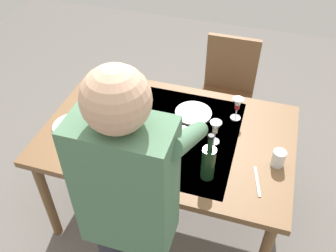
{
  "coord_description": "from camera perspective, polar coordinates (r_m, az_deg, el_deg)",
  "views": [
    {
      "loc": [
        -0.47,
        1.54,
        2.25
      ],
      "look_at": [
        0.0,
        0.0,
        0.8
      ],
      "focal_mm": 39.6,
      "sensor_mm": 36.0,
      "label": 1
    }
  ],
  "objects": [
    {
      "name": "serving_bowl_pasta",
      "position": [
        2.18,
        -7.45,
        -0.81
      ],
      "size": [
        0.3,
        0.3,
        0.07
      ],
      "color": "silver",
      "rests_on": "dining_table"
    },
    {
      "name": "water_cup_near_left",
      "position": [
        2.11,
        2.17,
        -1.47
      ],
      "size": [
        0.07,
        0.07,
        0.1
      ],
      "primitive_type": "cylinder",
      "color": "silver",
      "rests_on": "dining_table"
    },
    {
      "name": "wine_bottle",
      "position": [
        1.89,
        6.23,
        -5.53
      ],
      "size": [
        0.07,
        0.07,
        0.3
      ],
      "color": "black",
      "rests_on": "dining_table"
    },
    {
      "name": "wine_glass_right",
      "position": [
        2.27,
        10.64,
        3.21
      ],
      "size": [
        0.07,
        0.07,
        0.15
      ],
      "color": "white",
      "rests_on": "dining_table"
    },
    {
      "name": "dinner_plate_near",
      "position": [
        2.33,
        3.92,
        2.02
      ],
      "size": [
        0.23,
        0.23,
        0.01
      ],
      "primitive_type": "cylinder",
      "color": "silver",
      "rests_on": "dining_table"
    },
    {
      "name": "water_cup_near_right",
      "position": [
        2.43,
        -5.89,
        5.18
      ],
      "size": [
        0.06,
        0.06,
        0.1
      ],
      "primitive_type": "cylinder",
      "color": "silver",
      "rests_on": "dining_table"
    },
    {
      "name": "wine_glass_left",
      "position": [
        2.09,
        7.32,
        -0.3
      ],
      "size": [
        0.07,
        0.07,
        0.15
      ],
      "color": "white",
      "rests_on": "dining_table"
    },
    {
      "name": "dining_table",
      "position": [
        2.25,
        0.0,
        -2.37
      ],
      "size": [
        1.48,
        0.95,
        0.75
      ],
      "color": "brown",
      "rests_on": "ground_plane"
    },
    {
      "name": "person_server",
      "position": [
        1.57,
        -5.61,
        -13.54
      ],
      "size": [
        0.42,
        0.61,
        1.69
      ],
      "color": "#2D2D38",
      "rests_on": "ground_plane"
    },
    {
      "name": "water_cup_far_right",
      "position": [
        2.07,
        16.64,
        -4.77
      ],
      "size": [
        0.07,
        0.07,
        0.1
      ],
      "primitive_type": "cylinder",
      "color": "silver",
      "rests_on": "dining_table"
    },
    {
      "name": "table_knife",
      "position": [
        1.99,
        13.57,
        -8.28
      ],
      "size": [
        0.06,
        0.2,
        0.0
      ],
      "primitive_type": "cube",
      "rotation": [
        0.0,
        0.0,
        0.24
      ],
      "color": "silver",
      "rests_on": "dining_table"
    },
    {
      "name": "water_cup_far_left",
      "position": [
        2.05,
        0.41,
        -3.26
      ],
      "size": [
        0.08,
        0.08,
        0.09
      ],
      "primitive_type": "cylinder",
      "color": "silver",
      "rests_on": "dining_table"
    },
    {
      "name": "chair_near",
      "position": [
        2.96,
        9.1,
        5.82
      ],
      "size": [
        0.4,
        0.4,
        0.91
      ],
      "color": "#523019",
      "rests_on": "ground_plane"
    },
    {
      "name": "ground_plane",
      "position": [
        2.77,
        0.0,
        -12.47
      ],
      "size": [
        6.0,
        6.0,
        0.0
      ],
      "primitive_type": "plane",
      "color": "#66605B"
    },
    {
      "name": "dinner_plate_far",
      "position": [
        2.31,
        -14.59,
        0.03
      ],
      "size": [
        0.23,
        0.23,
        0.01
      ],
      "primitive_type": "cylinder",
      "color": "silver",
      "rests_on": "dining_table"
    }
  ]
}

